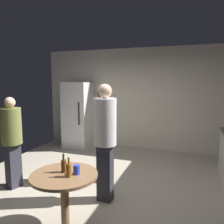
# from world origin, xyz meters

# --- Properties ---
(ground_plane) EXTENTS (5.20, 5.20, 0.10)m
(ground_plane) POSITION_xyz_m (0.00, 0.00, -0.05)
(ground_plane) COLOR #B2A893
(wall_back) EXTENTS (5.32, 0.06, 2.70)m
(wall_back) POSITION_xyz_m (0.00, 2.63, 1.35)
(wall_back) COLOR silver
(wall_back) RESTS_ON ground_plane
(refrigerator) EXTENTS (0.70, 0.68, 1.80)m
(refrigerator) POSITION_xyz_m (-1.57, 2.20, 0.90)
(refrigerator) COLOR white
(refrigerator) RESTS_ON ground_plane
(foreground_table) EXTENTS (0.80, 0.80, 0.73)m
(foreground_table) POSITION_xyz_m (0.01, -1.12, 0.63)
(foreground_table) COLOR olive
(foreground_table) RESTS_ON ground_plane
(beer_bottle_amber) EXTENTS (0.06, 0.06, 0.23)m
(beer_bottle_amber) POSITION_xyz_m (0.10, -1.17, 0.82)
(beer_bottle_amber) COLOR #8C5919
(beer_bottle_amber) RESTS_ON foreground_table
(beer_bottle_brown) EXTENTS (0.06, 0.06, 0.23)m
(beer_bottle_brown) POSITION_xyz_m (-0.02, -1.07, 0.82)
(beer_bottle_brown) COLOR #593314
(beer_bottle_brown) RESTS_ON foreground_table
(plastic_cup_blue) EXTENTS (0.08, 0.08, 0.11)m
(plastic_cup_blue) POSITION_xyz_m (0.15, -1.07, 0.79)
(plastic_cup_blue) COLOR blue
(plastic_cup_blue) RESTS_ON foreground_table
(person_in_maroon_shirt) EXTENTS (0.41, 0.41, 1.72)m
(person_in_maroon_shirt) POSITION_xyz_m (-0.08, 0.36, 1.01)
(person_in_maroon_shirt) COLOR #2D2D38
(person_in_maroon_shirt) RESTS_ON ground_plane
(person_in_olive_shirt) EXTENTS (0.41, 0.41, 1.57)m
(person_in_olive_shirt) POSITION_xyz_m (-1.45, -0.39, 0.91)
(person_in_olive_shirt) COLOR #2D2D38
(person_in_olive_shirt) RESTS_ON ground_plane
(person_in_white_shirt) EXTENTS (0.35, 0.35, 1.79)m
(person_in_white_shirt) POSITION_xyz_m (0.20, -0.27, 1.05)
(person_in_white_shirt) COLOR #2D2D38
(person_in_white_shirt) RESTS_ON ground_plane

